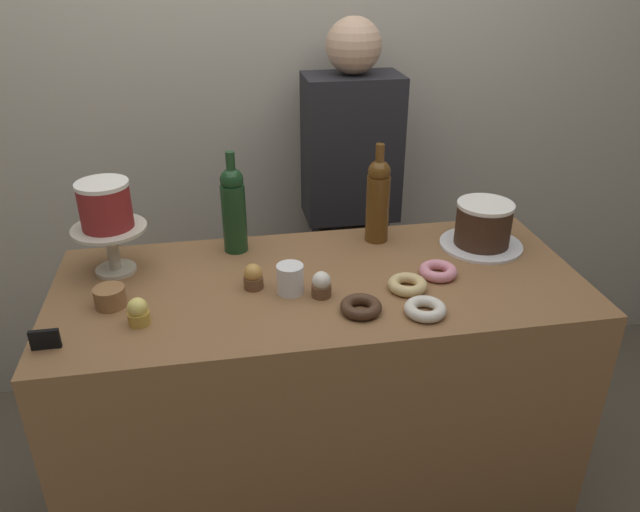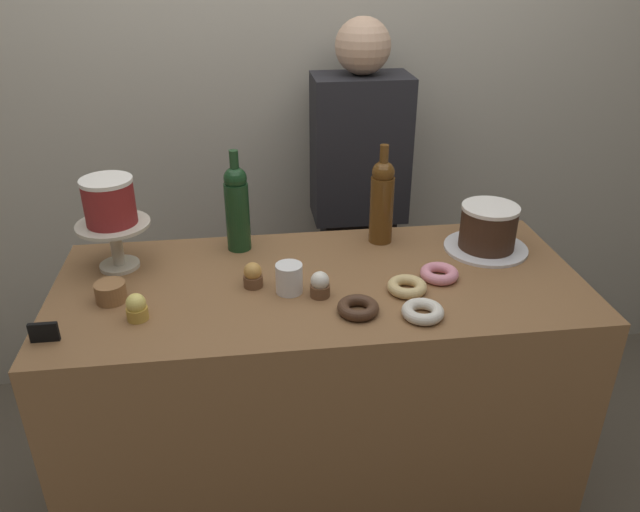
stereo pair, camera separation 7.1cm
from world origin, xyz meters
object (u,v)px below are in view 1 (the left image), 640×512
at_px(white_layer_cake, 105,205).
at_px(wine_bottle_amber, 378,199).
at_px(cupcake_caramel, 253,277).
at_px(donut_glazed, 407,285).
at_px(cupcake_lemon, 138,312).
at_px(cookie_stack, 110,297).
at_px(donut_chocolate, 361,307).
at_px(wine_bottle_green, 234,208).
at_px(donut_sugar, 425,309).
at_px(price_sign_chalkboard, 45,339).
at_px(cake_stand_pedestal, 111,242).
at_px(barista_figure, 350,217).
at_px(cupcake_vanilla, 321,285).
at_px(donut_pink, 438,271).
at_px(chocolate_round_cake, 483,223).
at_px(coffee_cup_ceramic, 290,279).

relative_size(white_layer_cake, wine_bottle_amber, 0.46).
relative_size(cupcake_caramel, donut_glazed, 0.66).
bearing_deg(cupcake_lemon, cookie_stack, 128.97).
bearing_deg(donut_chocolate, wine_bottle_green, 125.47).
distance_m(donut_sugar, donut_chocolate, 0.17).
distance_m(wine_bottle_green, price_sign_chalkboard, 0.68).
bearing_deg(cake_stand_pedestal, price_sign_chalkboard, -107.95).
height_order(cake_stand_pedestal, cupcake_lemon, cake_stand_pedestal).
height_order(donut_glazed, barista_figure, barista_figure).
height_order(wine_bottle_amber, barista_figure, barista_figure).
height_order(wine_bottle_amber, cookie_stack, wine_bottle_amber).
xyz_separation_m(cake_stand_pedestal, cupcake_vanilla, (0.58, -0.25, -0.06)).
bearing_deg(wine_bottle_amber, cookie_stack, -161.26).
distance_m(donut_sugar, donut_pink, 0.22).
height_order(cupcake_caramel, price_sign_chalkboard, cupcake_caramel).
bearing_deg(donut_chocolate, cupcake_caramel, 146.56).
bearing_deg(donut_chocolate, price_sign_chalkboard, -178.06).
relative_size(cupcake_lemon, cupcake_caramel, 1.00).
relative_size(chocolate_round_cake, barista_figure, 0.11).
distance_m(white_layer_cake, cupcake_caramel, 0.47).
bearing_deg(cookie_stack, cake_stand_pedestal, 92.63).
height_order(white_layer_cake, cupcake_lemon, white_layer_cake).
bearing_deg(wine_bottle_green, wine_bottle_amber, -0.67).
relative_size(wine_bottle_amber, cupcake_caramel, 4.38).
distance_m(chocolate_round_cake, donut_sugar, 0.48).
relative_size(wine_bottle_amber, cupcake_vanilla, 4.38).
bearing_deg(price_sign_chalkboard, cookie_stack, 53.39).
bearing_deg(cupcake_caramel, cupcake_lemon, -156.51).
bearing_deg(cake_stand_pedestal, donut_sugar, -24.99).
bearing_deg(cupcake_lemon, white_layer_cake, 107.02).
bearing_deg(chocolate_round_cake, cake_stand_pedestal, 178.51).
relative_size(cupcake_lemon, donut_sugar, 0.66).
bearing_deg(donut_sugar, cupcake_lemon, 173.33).
bearing_deg(price_sign_chalkboard, barista_figure, 43.14).
xyz_separation_m(wine_bottle_green, donut_glazed, (0.46, -0.34, -0.13)).
distance_m(wine_bottle_amber, wine_bottle_green, 0.46).
xyz_separation_m(wine_bottle_green, price_sign_chalkboard, (-0.48, -0.46, -0.12)).
bearing_deg(cupcake_vanilla, cupcake_lemon, -173.57).
bearing_deg(cake_stand_pedestal, donut_pink, -11.71).
xyz_separation_m(cupcake_caramel, donut_sugar, (0.44, -0.22, -0.02)).
bearing_deg(cupcake_lemon, cupcake_caramel, 23.49).
xyz_separation_m(cupcake_caramel, donut_chocolate, (0.27, -0.18, -0.02)).
relative_size(cake_stand_pedestal, cookie_stack, 2.56).
distance_m(wine_bottle_green, cookie_stack, 0.47).
xyz_separation_m(cupcake_lemon, donut_chocolate, (0.58, -0.05, -0.02)).
distance_m(wine_bottle_amber, donut_chocolate, 0.47).
bearing_deg(barista_figure, cupcake_lemon, -132.04).
distance_m(wine_bottle_amber, cookie_stack, 0.87).
relative_size(cupcake_caramel, donut_chocolate, 0.66).
distance_m(coffee_cup_ceramic, barista_figure, 0.82).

